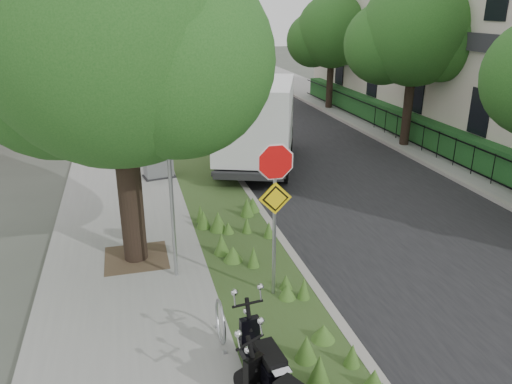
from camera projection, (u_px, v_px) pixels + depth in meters
ground at (350, 304)px, 9.82m from camera, size 120.00×120.00×0.00m
sidewalk_near at (122, 167)px, 17.82m from camera, size 3.50×60.00×0.12m
verge at (198, 161)px, 18.48m from camera, size 2.00×60.00×0.12m
kerb_near at (225, 159)px, 18.72m from camera, size 0.20×60.00×0.13m
road at (312, 154)px, 19.57m from camera, size 7.00×60.00×0.01m
kerb_far at (393, 146)px, 20.38m from camera, size 0.20×60.00×0.13m
footpath_far at (429, 144)px, 20.79m from camera, size 3.20×60.00×0.12m
street_tree_main at (112, 44)px, 9.73m from camera, size 6.21×5.54×7.66m
bare_post at (171, 187)px, 9.93m from camera, size 0.08×0.08×4.00m
bike_hoop at (220, 321)px, 8.46m from camera, size 0.06×0.78×0.77m
sign_assembly at (275, 190)px, 9.19m from camera, size 0.94×0.08×3.22m
fence_far at (409, 131)px, 20.33m from camera, size 0.04×24.00×1.00m
hedge_far at (425, 130)px, 20.50m from camera, size 1.00×24.00×1.10m
brick_building at (8, 30)px, 25.95m from camera, size 9.40×10.40×8.30m
far_tree_b at (413, 36)px, 19.00m from camera, size 4.83×4.31×6.56m
far_tree_c at (331, 35)px, 26.38m from camera, size 4.37×3.89×5.93m
scooter_far at (266, 368)px, 7.35m from camera, size 0.49×1.72×0.82m
box_truck at (257, 119)px, 17.47m from camera, size 4.17×6.30×2.66m
utility_cabinet at (158, 158)px, 16.42m from camera, size 1.11×0.84×1.33m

